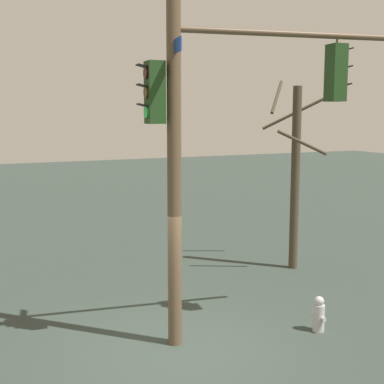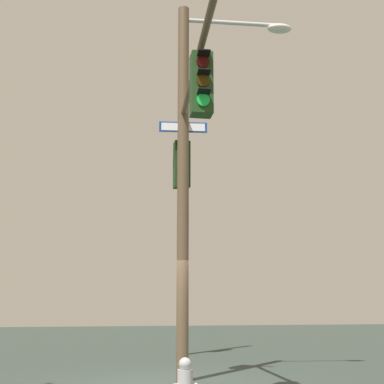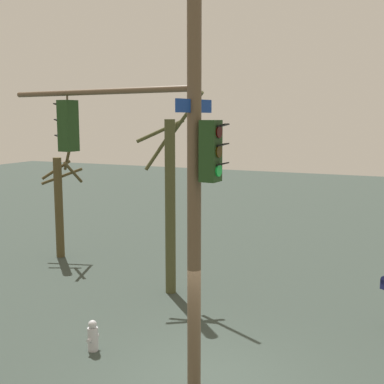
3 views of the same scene
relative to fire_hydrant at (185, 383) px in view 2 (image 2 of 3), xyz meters
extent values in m
plane|color=#313B34|center=(-0.37, -2.94, -0.34)|extent=(80.00, 80.00, 0.00)
cylinder|color=brown|center=(-0.69, -2.87, 3.93)|extent=(0.26, 0.26, 8.56)
cylinder|color=silver|center=(-1.86, -2.68, 7.91)|extent=(2.34, 0.47, 0.10)
ellipsoid|color=silver|center=(-3.02, -2.50, 7.83)|extent=(0.65, 0.45, 0.20)
cylinder|color=brown|center=(-0.31, -0.48, 5.51)|extent=(0.89, 4.80, 0.12)
cube|color=#1E3D19|center=(-0.18, 0.35, 4.81)|extent=(0.39, 0.34, 1.10)
cylinder|color=#2F0403|center=(-0.16, 0.52, 5.15)|extent=(0.22, 0.05, 0.22)
cube|color=black|center=(-0.15, 0.59, 5.27)|extent=(0.22, 0.18, 0.06)
cylinder|color=#352504|center=(-0.16, 0.52, 4.81)|extent=(0.22, 0.05, 0.22)
cube|color=black|center=(-0.15, 0.59, 4.93)|extent=(0.22, 0.18, 0.06)
cylinder|color=#19D147|center=(-0.16, 0.52, 4.47)|extent=(0.22, 0.05, 0.22)
cube|color=black|center=(-0.15, 0.59, 4.59)|extent=(0.22, 0.18, 0.06)
cylinder|color=brown|center=(-0.18, 0.35, 5.44)|extent=(0.04, 0.04, 0.15)
cube|color=#1E3D19|center=(-0.75, -3.22, 4.40)|extent=(0.38, 0.32, 1.10)
cylinder|color=#2F0403|center=(-0.76, -3.38, 4.74)|extent=(0.22, 0.04, 0.22)
cube|color=black|center=(-0.77, -3.46, 4.86)|extent=(0.22, 0.17, 0.06)
cylinder|color=#352504|center=(-0.76, -3.38, 4.40)|extent=(0.22, 0.04, 0.22)
cube|color=black|center=(-0.77, -3.46, 4.52)|extent=(0.22, 0.17, 0.06)
cylinder|color=#19D147|center=(-0.76, -3.38, 4.06)|extent=(0.22, 0.04, 0.22)
cube|color=black|center=(-0.77, -3.46, 4.18)|extent=(0.22, 0.17, 0.06)
cube|color=navy|center=(-0.69, -2.87, 5.20)|extent=(1.09, 0.24, 0.24)
cube|color=white|center=(-0.69, -2.85, 5.20)|extent=(0.98, 0.20, 0.18)
cylinder|color=brown|center=(-2.44, -9.55, 3.86)|extent=(0.25, 0.25, 8.41)
cube|color=white|center=(-2.35, -9.22, 3.19)|extent=(0.44, 0.50, 0.91)
cube|color=#1E3D19|center=(-2.35, -9.21, 4.16)|extent=(0.42, 0.38, 1.10)
cylinder|color=#2F0403|center=(-2.31, -9.05, 4.50)|extent=(0.22, 0.08, 0.22)
cube|color=black|center=(-2.29, -8.98, 4.62)|extent=(0.24, 0.21, 0.06)
cylinder|color=#352504|center=(-2.31, -9.05, 4.16)|extent=(0.22, 0.08, 0.22)
cube|color=black|center=(-2.29, -8.98, 4.28)|extent=(0.24, 0.21, 0.06)
cylinder|color=#19D147|center=(-2.31, -9.05, 3.82)|extent=(0.22, 0.08, 0.22)
cube|color=black|center=(-2.29, -8.98, 3.94)|extent=(0.24, 0.21, 0.06)
sphere|color=#B2B2B7|center=(0.00, 0.00, 0.29)|extent=(0.20, 0.20, 0.20)
camera|label=1|loc=(8.39, -6.80, 4.06)|focal=50.79mm
camera|label=2|loc=(2.21, 8.39, 1.10)|focal=50.04mm
camera|label=3|loc=(-9.12, -6.64, 5.00)|focal=47.39mm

